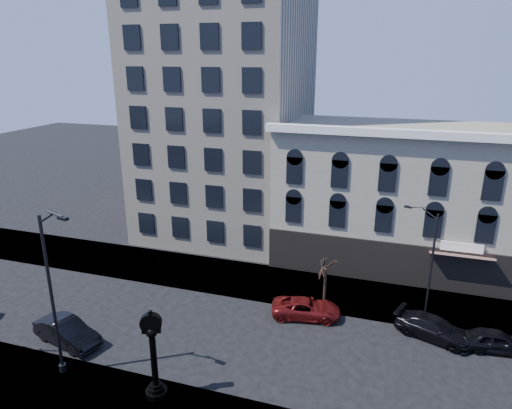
% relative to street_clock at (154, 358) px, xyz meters
% --- Properties ---
extents(ground, '(160.00, 160.00, 0.00)m').
position_rel_street_clock_xyz_m(ground, '(0.36, 6.21, -2.47)').
color(ground, black).
rests_on(ground, ground).
extents(sidewalk_far, '(160.00, 6.00, 0.12)m').
position_rel_street_clock_xyz_m(sidewalk_far, '(0.36, 14.21, -2.41)').
color(sidewalk_far, gray).
rests_on(sidewalk_far, ground).
extents(cream_tower, '(15.90, 15.40, 42.50)m').
position_rel_street_clock_xyz_m(cream_tower, '(-5.76, 25.09, 16.85)').
color(cream_tower, beige).
rests_on(cream_tower, ground).
extents(victorian_row, '(22.60, 11.19, 12.50)m').
position_rel_street_clock_xyz_m(victorian_row, '(12.36, 22.10, 3.52)').
color(victorian_row, gray).
rests_on(victorian_row, ground).
extents(street_clock, '(1.18, 1.18, 5.20)m').
position_rel_street_clock_xyz_m(street_clock, '(0.00, 0.00, 0.00)').
color(street_clock, black).
rests_on(street_clock, sidewalk_near).
extents(street_lamp_near, '(2.60, 0.83, 10.17)m').
position_rel_street_clock_xyz_m(street_lamp_near, '(-5.43, -0.09, 5.32)').
color(street_lamp_near, black).
rests_on(street_lamp_near, sidewalk_near).
extents(street_lamp_far, '(2.10, 0.73, 8.24)m').
position_rel_street_clock_xyz_m(street_lamp_far, '(13.40, 12.35, 3.87)').
color(street_lamp_far, black).
rests_on(street_lamp_far, sidewalk_far).
extents(bare_tree_far, '(2.36, 2.36, 4.06)m').
position_rel_street_clock_xyz_m(bare_tree_far, '(6.89, 12.87, 0.70)').
color(bare_tree_far, '#2F2017').
rests_on(bare_tree_far, sidewalk_far).
extents(car_near_b, '(5.08, 2.79, 1.59)m').
position_rel_street_clock_xyz_m(car_near_b, '(-7.87, 2.59, -1.68)').
color(car_near_b, black).
rests_on(car_near_b, ground).
extents(car_far_a, '(5.14, 3.07, 1.34)m').
position_rel_street_clock_xyz_m(car_far_a, '(6.04, 10.27, -1.80)').
color(car_far_a, maroon).
rests_on(car_far_a, ground).
extents(car_far_b, '(5.33, 3.59, 1.43)m').
position_rel_street_clock_xyz_m(car_far_b, '(14.46, 10.34, -1.76)').
color(car_far_b, black).
rests_on(car_far_b, ground).
extents(car_far_c, '(4.27, 2.10, 1.40)m').
position_rel_street_clock_xyz_m(car_far_c, '(18.08, 10.09, -1.77)').
color(car_far_c, black).
rests_on(car_far_c, ground).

